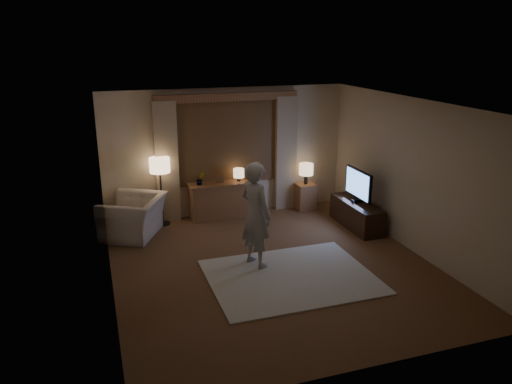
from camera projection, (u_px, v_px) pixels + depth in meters
name	position (u px, v px, depth m)	size (l,w,h in m)	color
room	(263.00, 179.00, 8.11)	(5.04, 5.54, 2.64)	brown
rug	(291.00, 277.00, 7.69)	(2.50, 2.00, 0.02)	beige
sideboard	(220.00, 201.00, 10.14)	(1.20, 0.40, 0.70)	brown
picture_frame	(220.00, 180.00, 10.01)	(0.16, 0.02, 0.20)	brown
plant	(200.00, 179.00, 9.87)	(0.17, 0.13, 0.30)	#999999
table_lamp_sideboard	(239.00, 174.00, 10.10)	(0.22, 0.22, 0.30)	black
floor_lamp	(160.00, 169.00, 9.54)	(0.39, 0.39, 1.35)	black
armchair	(133.00, 217.00, 9.20)	(1.14, 0.99, 0.74)	beige
side_table	(305.00, 196.00, 10.68)	(0.40, 0.40, 0.56)	brown
table_lamp_side	(306.00, 170.00, 10.50)	(0.30, 0.30, 0.44)	black
tv_stand	(357.00, 215.00, 9.67)	(0.45, 1.40, 0.50)	black
tv	(358.00, 185.00, 9.49)	(0.22, 0.90, 0.65)	black
person	(256.00, 214.00, 7.85)	(0.62, 0.41, 1.71)	#B6B0A8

